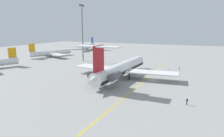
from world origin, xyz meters
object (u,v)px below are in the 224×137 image
main_jetliner (120,69)px  ground_crew_portside (96,62)px  light_mast (82,31)px  airliner_far_right (87,46)px  airliner_mid_right (52,53)px  ground_crew_near_tail (179,68)px  safety_cone_nose (169,69)px  ground_crew_near_nose (187,101)px

main_jetliner → ground_crew_portside: (23.96, 23.11, -2.57)m
ground_crew_portside → light_mast: light_mast is taller
airliner_far_right → light_mast: light_mast is taller
main_jetliner → light_mast: (28.55, 33.96, 12.82)m
airliner_mid_right → ground_crew_portside: size_ratio=17.53×
main_jetliner → airliner_far_right: 101.25m
ground_crew_near_tail → safety_cone_nose: ground_crew_near_tail is taller
ground_crew_near_nose → airliner_mid_right: bearing=-159.4°
ground_crew_near_nose → ground_crew_portside: ground_crew_near_nose is taller
airliner_mid_right → airliner_far_right: 44.28m
airliner_far_right → ground_crew_portside: airliner_far_right is taller
main_jetliner → light_mast: bearing=51.1°
airliner_mid_right → ground_crew_near_nose: bearing=-101.7°
ground_crew_portside → safety_cone_nose: 37.00m
airliner_mid_right → light_mast: light_mast is taller
airliner_far_right → safety_cone_nose: airliner_far_right is taller
airliner_far_right → ground_crew_near_nose: size_ratio=18.64×
ground_crew_near_nose → ground_crew_portside: (42.00, 47.57, -0.07)m
airliner_mid_right → airliner_far_right: (44.28, 0.19, 0.31)m
airliner_far_right → ground_crew_portside: size_ratio=19.91×
main_jetliner → safety_cone_nose: (23.58, -13.88, -3.36)m
ground_crew_near_tail → safety_cone_nose: (-1.08, 4.17, -0.80)m
airliner_mid_right → ground_crew_near_nose: airliner_mid_right is taller
main_jetliner → ground_crew_near_nose: (-18.04, -24.47, -2.50)m
airliner_mid_right → light_mast: (-7.09, -28.02, 13.79)m
ground_crew_portside → safety_cone_nose: (-0.37, -36.98, -0.79)m
main_jetliner → airliner_mid_right: main_jetliner is taller
main_jetliner → airliner_far_right: size_ratio=1.36×
airliner_mid_right → ground_crew_near_tail: bearing=-77.7°
ground_crew_portside → ground_crew_near_tail: bearing=8.3°
airliner_far_right → safety_cone_nose: size_ratio=61.15×
airliner_far_right → ground_crew_portside: 68.27m
main_jetliner → ground_crew_near_tail: (24.67, -18.05, -2.57)m
safety_cone_nose → light_mast: (4.96, 47.84, 16.18)m
ground_crew_near_tail → ground_crew_portside: (-0.71, 41.16, -0.00)m
main_jetliner → ground_crew_near_nose: size_ratio=25.34×
airliner_mid_right → ground_crew_portside: bearing=-86.6°
ground_crew_near_nose → safety_cone_nose: bearing=156.7°
airliner_mid_right → airliner_far_right: airliner_far_right is taller
airliner_mid_right → safety_cone_nose: bearing=-78.9°
ground_crew_near_tail → ground_crew_portside: size_ratio=1.00×
ground_crew_portside → safety_cone_nose: size_ratio=3.07×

